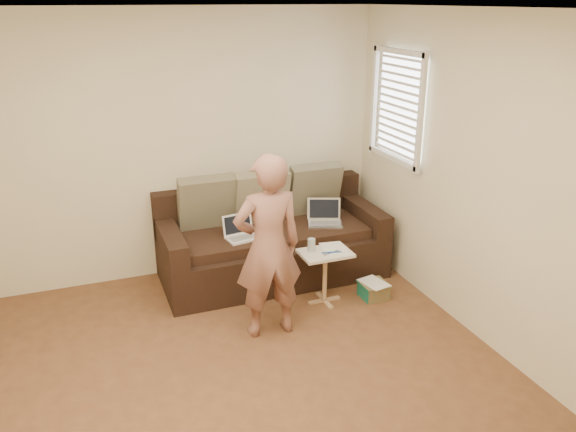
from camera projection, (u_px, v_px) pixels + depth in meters
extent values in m
plane|color=brown|center=(253.00, 398.00, 4.09)|extent=(4.50, 4.50, 0.00)
plane|color=white|center=(243.00, 9.00, 3.17)|extent=(4.50, 4.50, 0.00)
plane|color=beige|center=(180.00, 147.00, 5.60)|extent=(4.00, 0.00, 4.00)
plane|color=beige|center=(505.00, 193.00, 4.30)|extent=(0.00, 4.50, 4.50)
imported|color=#935350|center=(268.00, 247.00, 4.64)|extent=(0.58, 0.40, 1.56)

